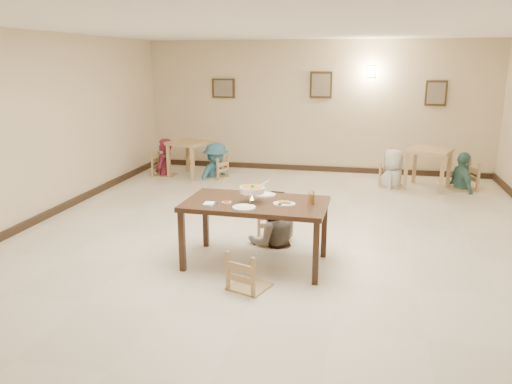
% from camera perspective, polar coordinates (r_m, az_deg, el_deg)
% --- Properties ---
extents(floor, '(10.00, 10.00, 0.00)m').
position_cam_1_polar(floor, '(7.20, 2.64, -5.88)').
color(floor, beige).
rests_on(floor, ground).
extents(ceiling, '(10.00, 10.00, 0.00)m').
position_cam_1_polar(ceiling, '(6.75, 2.95, 18.69)').
color(ceiling, white).
rests_on(ceiling, wall_back).
extents(wall_back, '(10.00, 0.00, 10.00)m').
position_cam_1_polar(wall_back, '(11.74, 6.88, 9.62)').
color(wall_back, beige).
rests_on(wall_back, floor).
extents(wall_front, '(10.00, 0.00, 10.00)m').
position_cam_1_polar(wall_front, '(2.23, -19.60, -13.92)').
color(wall_front, beige).
rests_on(wall_front, floor).
extents(wall_left, '(0.00, 10.00, 10.00)m').
position_cam_1_polar(wall_left, '(8.44, -25.27, 6.32)').
color(wall_left, beige).
rests_on(wall_left, floor).
extents(baseboard_back, '(8.00, 0.06, 0.12)m').
position_cam_1_polar(baseboard_back, '(11.93, 6.65, 2.71)').
color(baseboard_back, '#2F1F14').
rests_on(baseboard_back, floor).
extents(baseboard_left, '(0.06, 10.00, 0.12)m').
position_cam_1_polar(baseboard_left, '(8.72, -24.08, -3.06)').
color(baseboard_left, '#2F1F14').
rests_on(baseboard_left, floor).
extents(picture_a, '(0.55, 0.04, 0.45)m').
position_cam_1_polar(picture_a, '(12.08, -3.75, 11.74)').
color(picture_a, '#392815').
rests_on(picture_a, wall_back).
extents(picture_b, '(0.50, 0.04, 0.60)m').
position_cam_1_polar(picture_b, '(11.65, 7.43, 12.04)').
color(picture_b, '#392815').
rests_on(picture_b, wall_back).
extents(picture_c, '(0.45, 0.04, 0.55)m').
position_cam_1_polar(picture_c, '(11.72, 19.89, 10.57)').
color(picture_c, '#392815').
rests_on(picture_c, wall_back).
extents(wall_sconce, '(0.16, 0.05, 0.22)m').
position_cam_1_polar(wall_sconce, '(11.61, 13.05, 13.26)').
color(wall_sconce, '#FFD88C').
rests_on(wall_sconce, wall_back).
extents(main_table, '(1.80, 1.04, 0.83)m').
position_cam_1_polar(main_table, '(6.26, -0.04, -1.83)').
color(main_table, '#392214').
rests_on(main_table, floor).
extents(chair_far, '(0.41, 0.41, 0.87)m').
position_cam_1_polar(chair_far, '(7.13, 1.88, -2.39)').
color(chair_far, tan).
rests_on(chair_far, floor).
extents(chair_near, '(0.41, 0.41, 0.88)m').
position_cam_1_polar(chair_near, '(5.69, -0.76, -6.85)').
color(chair_near, tan).
rests_on(chair_near, floor).
extents(main_diner, '(0.89, 0.78, 1.55)m').
position_cam_1_polar(main_diner, '(6.98, 2.12, 0.13)').
color(main_diner, gray).
rests_on(main_diner, floor).
extents(curry_warmer, '(0.34, 0.31, 0.28)m').
position_cam_1_polar(curry_warmer, '(6.16, -0.45, 0.24)').
color(curry_warmer, silver).
rests_on(curry_warmer, main_table).
extents(rice_plate_far, '(0.32, 0.32, 0.07)m').
position_cam_1_polar(rice_plate_far, '(6.51, 0.86, -0.28)').
color(rice_plate_far, white).
rests_on(rice_plate_far, main_table).
extents(rice_plate_near, '(0.28, 0.28, 0.06)m').
position_cam_1_polar(rice_plate_near, '(5.95, -1.39, -1.75)').
color(rice_plate_near, white).
rests_on(rice_plate_near, main_table).
extents(fried_plate, '(0.27, 0.27, 0.06)m').
position_cam_1_polar(fried_plate, '(6.10, 3.22, -1.31)').
color(fried_plate, white).
rests_on(fried_plate, main_table).
extents(chili_dish, '(0.12, 0.12, 0.02)m').
position_cam_1_polar(chili_dish, '(6.18, -3.39, -1.17)').
color(chili_dish, white).
rests_on(chili_dish, main_table).
extents(napkin_cutlery, '(0.14, 0.23, 0.03)m').
position_cam_1_polar(napkin_cutlery, '(6.11, -5.38, -1.37)').
color(napkin_cutlery, white).
rests_on(napkin_cutlery, main_table).
extents(drink_glass, '(0.08, 0.08, 0.16)m').
position_cam_1_polar(drink_glass, '(6.16, 6.32, -0.69)').
color(drink_glass, white).
rests_on(drink_glass, main_table).
extents(bg_table_left, '(1.01, 1.01, 0.80)m').
position_cam_1_polar(bg_table_left, '(11.26, -7.59, 5.06)').
color(bg_table_left, tan).
rests_on(bg_table_left, floor).
extents(bg_table_right, '(1.04, 1.04, 0.82)m').
position_cam_1_polar(bg_table_right, '(10.66, 19.16, 3.92)').
color(bg_table_right, tan).
rests_on(bg_table_right, floor).
extents(bg_chair_ll, '(0.45, 0.45, 0.97)m').
position_cam_1_polar(bg_chair_ll, '(11.45, -10.49, 4.21)').
color(bg_chair_ll, tan).
rests_on(bg_chair_ll, floor).
extents(bg_chair_lr, '(0.43, 0.43, 0.91)m').
position_cam_1_polar(bg_chair_lr, '(11.12, -4.63, 3.94)').
color(bg_chair_lr, tan).
rests_on(bg_chair_lr, floor).
extents(bg_chair_rl, '(0.44, 0.44, 0.94)m').
position_cam_1_polar(bg_chair_rl, '(10.67, 15.40, 3.07)').
color(bg_chair_rl, tan).
rests_on(bg_chair_rl, floor).
extents(bg_chair_rr, '(0.51, 0.51, 1.08)m').
position_cam_1_polar(bg_chair_rr, '(10.87, 22.63, 3.05)').
color(bg_chair_rr, tan).
rests_on(bg_chair_rr, floor).
extents(bg_diner_a, '(0.41, 0.62, 1.69)m').
position_cam_1_polar(bg_diner_a, '(11.39, -10.58, 6.01)').
color(bg_diner_a, maroon).
rests_on(bg_diner_a, floor).
extents(bg_diner_b, '(0.94, 1.15, 1.56)m').
position_cam_1_polar(bg_diner_b, '(11.06, -4.66, 5.60)').
color(bg_diner_b, teal).
rests_on(bg_diner_b, floor).
extents(bg_diner_c, '(0.65, 0.85, 1.56)m').
position_cam_1_polar(bg_diner_c, '(10.61, 15.52, 4.73)').
color(bg_diner_c, silver).
rests_on(bg_diner_c, floor).
extents(bg_diner_d, '(0.61, 0.97, 1.54)m').
position_cam_1_polar(bg_diner_d, '(10.83, 22.75, 4.24)').
color(bg_diner_d, slate).
rests_on(bg_diner_d, floor).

